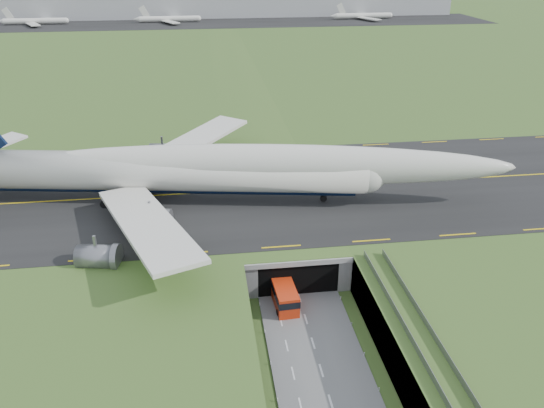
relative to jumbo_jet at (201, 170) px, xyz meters
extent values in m
plane|color=#3A5A24|center=(13.44, -30.13, -11.85)|extent=(900.00, 900.00, 0.00)
cube|color=gray|center=(13.44, -30.13, -8.85)|extent=(800.00, 800.00, 6.00)
cube|color=slate|center=(13.44, -37.63, -11.75)|extent=(12.00, 75.00, 0.20)
cube|color=black|center=(13.44, 2.87, -5.76)|extent=(800.00, 44.00, 0.18)
cube|color=gray|center=(13.44, -11.13, -6.35)|extent=(16.00, 22.00, 1.00)
cube|color=gray|center=(6.44, -11.13, -8.85)|extent=(2.00, 22.00, 6.00)
cube|color=gray|center=(20.44, -11.13, -8.85)|extent=(2.00, 22.00, 6.00)
cube|color=black|center=(13.44, -16.13, -9.35)|extent=(12.00, 12.00, 5.00)
cube|color=#A8A8A3|center=(13.44, -22.18, -6.25)|extent=(17.00, 0.50, 0.80)
cube|color=#A8A8A3|center=(24.44, -48.63, -6.05)|extent=(3.00, 53.00, 0.50)
cube|color=gray|center=(23.04, -48.63, -5.30)|extent=(0.06, 53.00, 1.00)
cube|color=gray|center=(25.84, -48.63, -5.30)|extent=(0.06, 53.00, 1.00)
cylinder|color=#A8A8A3|center=(24.44, -46.13, -9.05)|extent=(0.90, 0.90, 5.60)
cylinder|color=#A8A8A3|center=(24.44, -34.13, -9.05)|extent=(0.90, 0.90, 5.60)
cylinder|color=silver|center=(-7.45, 1.26, -0.34)|extent=(72.59, 18.78, 6.82)
sphere|color=silver|center=(28.27, -4.77, -0.34)|extent=(7.70, 7.70, 6.68)
ellipsoid|color=silver|center=(11.84, -2.00, 1.19)|extent=(83.46, 20.09, 7.16)
ellipsoid|color=black|center=(27.22, -4.59, 0.51)|extent=(5.20, 3.74, 2.39)
cylinder|color=black|center=(-7.45, 1.26, -3.00)|extent=(68.36, 14.28, 2.86)
cube|color=silver|center=(-2.51, 17.72, -1.41)|extent=(26.10, 29.37, 2.87)
cube|color=silver|center=(-8.19, -15.91, -1.41)|extent=(18.14, 32.53, 2.87)
cylinder|color=slate|center=(-5.01, 11.11, -4.71)|extent=(6.05, 4.39, 3.52)
cylinder|color=slate|center=(-8.11, 22.98, -4.71)|extent=(6.05, 4.39, 3.52)
cylinder|color=slate|center=(-8.37, -8.85, -4.71)|extent=(6.05, 4.39, 3.52)
cylinder|color=slate|center=(-15.20, -19.05, -4.71)|extent=(6.05, 4.39, 3.52)
cylinder|color=black|center=(21.13, -3.56, -5.08)|extent=(1.24, 0.72, 1.17)
cube|color=black|center=(-12.18, 2.05, -4.92)|extent=(7.55, 8.42, 1.49)
cube|color=red|center=(10.96, -23.95, -10.07)|extent=(3.40, 8.06, 3.16)
cube|color=black|center=(10.96, -23.95, -9.44)|extent=(3.47, 8.17, 1.05)
cube|color=black|center=(10.96, -23.95, -11.39)|extent=(3.16, 7.52, 0.53)
cylinder|color=black|center=(9.75, -26.66, -11.27)|extent=(0.42, 0.97, 0.95)
cylinder|color=black|center=(9.44, -21.40, -11.27)|extent=(0.42, 0.97, 0.95)
cylinder|color=black|center=(12.48, -26.50, -11.27)|extent=(0.42, 0.97, 0.95)
cylinder|color=black|center=(12.18, -21.24, -11.27)|extent=(0.42, 0.97, 0.95)
cube|color=#B2B2B2|center=(13.44, 269.87, 1.65)|extent=(300.00, 22.00, 15.00)
cube|color=black|center=(13.44, 239.87, -5.71)|extent=(320.00, 50.00, 0.08)
cylinder|color=silver|center=(-90.87, 244.87, -3.67)|extent=(34.00, 3.20, 3.20)
cylinder|color=silver|center=(-15.63, 244.87, -3.67)|extent=(34.00, 3.20, 3.20)
cylinder|color=silver|center=(101.32, 244.87, -3.67)|extent=(34.00, 3.20, 3.20)
ellipsoid|color=#50605A|center=(133.44, 399.87, -15.85)|extent=(260.00, 91.00, 44.00)
camera|label=1|loc=(0.96, -86.08, 35.14)|focal=35.00mm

